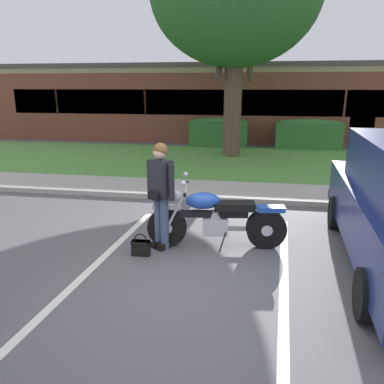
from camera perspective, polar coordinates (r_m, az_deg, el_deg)
ground_plane at (r=5.39m, az=1.99°, el=-12.42°), size 140.00×140.00×0.00m
curb_strip at (r=8.62m, az=5.12°, el=-1.05°), size 60.00×0.20×0.12m
concrete_walk at (r=9.45m, az=5.53°, el=0.30°), size 60.00×1.50×0.08m
grass_lawn at (r=13.10m, az=6.75°, el=4.57°), size 60.00×6.02×0.06m
stall_stripe_0 at (r=5.96m, az=-13.64°, el=-9.93°), size 0.41×4.40×0.01m
stall_stripe_1 at (r=5.55m, az=13.66°, el=-11.96°), size 0.41×4.40×0.01m
motorcycle at (r=6.11m, az=4.55°, el=-4.02°), size 2.24×0.82×1.18m
rider_person at (r=5.93m, az=-4.75°, el=0.54°), size 0.50×0.41×1.70m
handbag at (r=5.96m, az=-7.72°, el=-8.12°), size 0.28×0.13×0.36m
hedge_left at (r=16.29m, az=4.03°, el=9.02°), size 2.43×0.90×1.24m
hedge_center_left at (r=16.35m, az=17.07°, el=8.40°), size 2.61×0.90×1.24m
brick_building at (r=21.74m, az=7.92°, el=13.52°), size 25.53×9.67×3.52m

